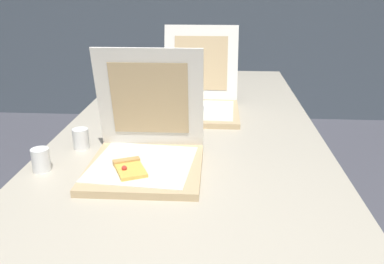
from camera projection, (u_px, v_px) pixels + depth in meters
name	position (u px, v px, depth m)	size (l,w,h in m)	color
table	(190.00, 141.00, 1.60)	(1.00, 2.27, 0.73)	#BCB29E
pizza_box_front	(145.00, 152.00, 1.26)	(0.35, 0.35, 0.36)	tan
pizza_box_middle	(199.00, 100.00, 1.80)	(0.35, 0.44, 0.36)	tan
cup_white_far	(145.00, 97.00, 1.91)	(0.05, 0.05, 0.07)	white
cup_white_near_left	(41.00, 160.00, 1.24)	(0.05, 0.05, 0.07)	white
cup_white_mid	(116.00, 115.00, 1.65)	(0.05, 0.05, 0.07)	white
cup_white_near_center	(81.00, 139.00, 1.41)	(0.05, 0.05, 0.07)	white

